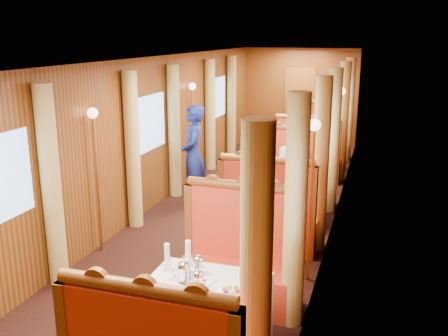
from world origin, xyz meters
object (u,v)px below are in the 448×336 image
at_px(teapot_left, 184,274).
at_px(rose_vase_mid, 283,165).
at_px(table_far, 314,151).
at_px(steward, 193,155).
at_px(banquette_near_aft, 238,266).
at_px(teapot_back, 198,267).
at_px(banquette_mid_aft, 294,179).
at_px(teapot_right, 198,282).
at_px(table_mid, 283,200).
at_px(banquette_far_fwd, 307,159).
at_px(banquette_far_aft, 320,140).
at_px(rose_vase_far, 315,126).
at_px(passenger, 292,165).
at_px(banquette_mid_fwd, 268,219).
at_px(table_near, 207,319).
at_px(tea_tray, 193,280).
at_px(fruit_plate, 231,292).

bearing_deg(teapot_left, rose_vase_mid, 64.81).
relative_size(table_far, steward, 0.62).
bearing_deg(banquette_near_aft, teapot_back, -97.24).
relative_size(banquette_mid_aft, teapot_right, 8.11).
height_order(table_mid, steward, steward).
height_order(table_mid, banquette_far_fwd, banquette_far_fwd).
bearing_deg(banquette_far_aft, teapot_right, -90.17).
distance_m(teapot_back, rose_vase_mid, 3.40).
bearing_deg(banquette_far_fwd, teapot_right, -90.22).
distance_m(rose_vase_far, passenger, 2.74).
relative_size(banquette_near_aft, table_mid, 1.28).
xyz_separation_m(teapot_back, passenger, (0.12, 4.14, -0.08)).
xyz_separation_m(banquette_near_aft, rose_vase_mid, (-0.02, 2.48, 0.50)).
bearing_deg(table_far, banquette_mid_fwd, -90.00).
xyz_separation_m(banquette_mid_fwd, rose_vase_far, (0.00, 4.48, 0.50)).
relative_size(table_near, passenger, 1.38).
xyz_separation_m(tea_tray, teapot_back, (0.01, 0.13, 0.06)).
bearing_deg(banquette_far_aft, tea_tray, -90.89).
bearing_deg(banquette_mid_aft, table_mid, -90.00).
xyz_separation_m(table_mid, banquette_mid_fwd, (0.00, -1.01, 0.05)).
xyz_separation_m(table_far, passenger, (-0.00, -2.76, 0.37)).
height_order(fruit_plate, steward, steward).
bearing_deg(table_far, rose_vase_mid, -90.31).
height_order(banquette_near_aft, teapot_back, banquette_near_aft).
xyz_separation_m(banquette_far_fwd, banquette_far_aft, (0.00, 2.03, 0.00)).
bearing_deg(table_mid, teapot_back, -91.96).
bearing_deg(banquette_far_fwd, table_near, -90.00).
bearing_deg(steward, table_near, 2.78).
xyz_separation_m(banquette_far_aft, teapot_back, (-0.12, -7.91, 0.40)).
relative_size(banquette_far_fwd, passenger, 1.76).
relative_size(teapot_back, passenger, 0.23).
bearing_deg(banquette_far_aft, table_near, -90.00).
bearing_deg(table_far, tea_tray, -91.02).
distance_m(teapot_back, passenger, 4.14).
bearing_deg(teapot_right, table_mid, 70.05).
relative_size(banquette_mid_fwd, teapot_left, 7.31).
relative_size(table_near, teapot_left, 5.73).
bearing_deg(fruit_plate, banquette_mid_aft, 93.21).
distance_m(banquette_near_aft, banquette_mid_aft, 3.50).
xyz_separation_m(banquette_near_aft, tea_tray, (-0.13, -1.04, 0.33)).
bearing_deg(rose_vase_far, banquette_far_fwd, -90.14).
bearing_deg(steward, banquette_mid_fwd, 27.81).
relative_size(table_far, rose_vase_mid, 2.92).
bearing_deg(teapot_right, rose_vase_mid, 70.35).
relative_size(table_mid, rose_vase_far, 2.92).
distance_m(teapot_right, passenger, 4.39).
bearing_deg(banquette_near_aft, passenger, 90.00).
distance_m(table_far, steward, 3.46).
bearing_deg(rose_vase_mid, tea_tray, -91.72).
relative_size(teapot_left, passenger, 0.24).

